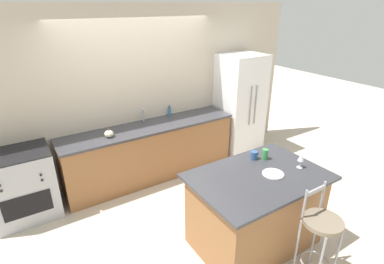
{
  "coord_description": "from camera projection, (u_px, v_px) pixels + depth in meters",
  "views": [
    {
      "loc": [
        -1.77,
        -3.68,
        2.7
      ],
      "look_at": [
        0.15,
        -0.65,
        1.14
      ],
      "focal_mm": 28.0,
      "sensor_mm": 36.0,
      "label": 1
    }
  ],
  "objects": [
    {
      "name": "ground_plane",
      "position": [
        162.0,
        185.0,
        4.79
      ],
      "size": [
        18.0,
        18.0,
        0.0
      ],
      "primitive_type": "plane",
      "color": "beige"
    },
    {
      "name": "wall_back",
      "position": [
        139.0,
        94.0,
        4.79
      ],
      "size": [
        6.0,
        0.07,
        2.7
      ],
      "color": "beige",
      "rests_on": "ground_plane"
    },
    {
      "name": "back_counter",
      "position": [
        151.0,
        151.0,
        4.9
      ],
      "size": [
        2.81,
        0.67,
        0.91
      ],
      "color": "#936038",
      "rests_on": "ground_plane"
    },
    {
      "name": "sink_faucet",
      "position": [
        143.0,
        113.0,
        4.81
      ],
      "size": [
        0.02,
        0.13,
        0.22
      ],
      "color": "#ADAFB5",
      "rests_on": "back_counter"
    },
    {
      "name": "kitchen_island",
      "position": [
        255.0,
        209.0,
        3.49
      ],
      "size": [
        1.5,
        1.02,
        0.94
      ],
      "color": "#936038",
      "rests_on": "ground_plane"
    },
    {
      "name": "refrigerator",
      "position": [
        239.0,
        105.0,
        5.56
      ],
      "size": [
        0.75,
        0.71,
        1.87
      ],
      "color": "white",
      "rests_on": "ground_plane"
    },
    {
      "name": "oven_range",
      "position": [
        23.0,
        185.0,
        3.95
      ],
      "size": [
        0.78,
        0.67,
        0.96
      ],
      "color": "#ADAFB5",
      "rests_on": "ground_plane"
    },
    {
      "name": "bar_stool_near",
      "position": [
        320.0,
        231.0,
        2.96
      ],
      "size": [
        0.38,
        0.38,
        1.08
      ],
      "color": "#99999E",
      "rests_on": "ground_plane"
    },
    {
      "name": "dinner_plate",
      "position": [
        273.0,
        174.0,
        3.32
      ],
      "size": [
        0.24,
        0.24,
        0.02
      ],
      "color": "white",
      "rests_on": "kitchen_island"
    },
    {
      "name": "wine_glass",
      "position": [
        301.0,
        157.0,
        3.41
      ],
      "size": [
        0.07,
        0.07,
        0.19
      ],
      "color": "white",
      "rests_on": "kitchen_island"
    },
    {
      "name": "coffee_mug",
      "position": [
        254.0,
        155.0,
        3.64
      ],
      "size": [
        0.12,
        0.09,
        0.1
      ],
      "color": "#335689",
      "rests_on": "kitchen_island"
    },
    {
      "name": "tumbler_cup",
      "position": [
        265.0,
        154.0,
        3.63
      ],
      "size": [
        0.07,
        0.07,
        0.13
      ],
      "color": "#3D934C",
      "rests_on": "kitchen_island"
    },
    {
      "name": "pumpkin_decoration",
      "position": [
        109.0,
        134.0,
        4.29
      ],
      "size": [
        0.13,
        0.13,
        0.12
      ],
      "color": "beige",
      "rests_on": "back_counter"
    },
    {
      "name": "soap_bottle",
      "position": [
        170.0,
        111.0,
        5.11
      ],
      "size": [
        0.05,
        0.05,
        0.18
      ],
      "color": "teal",
      "rests_on": "back_counter"
    }
  ]
}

